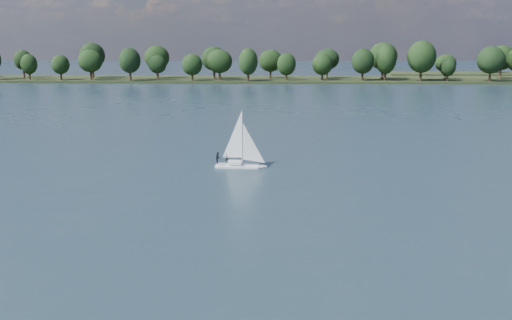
{
  "coord_description": "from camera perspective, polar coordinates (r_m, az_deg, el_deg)",
  "views": [
    {
      "loc": [
        -3.73,
        -27.82,
        16.1
      ],
      "look_at": [
        -6.13,
        37.05,
        2.5
      ],
      "focal_mm": 40.0,
      "sensor_mm": 36.0,
      "label": 1
    }
  ],
  "objects": [
    {
      "name": "ground",
      "position": [
        128.88,
        3.77,
        4.63
      ],
      "size": [
        700.0,
        700.0,
        0.0
      ],
      "primitive_type": "plane",
      "color": "#233342",
      "rests_on": "ground"
    },
    {
      "name": "far_shore",
      "position": [
        240.39,
        3.03,
        7.98
      ],
      "size": [
        660.0,
        40.0,
        1.5
      ],
      "primitive_type": "cube",
      "color": "black",
      "rests_on": "ground"
    },
    {
      "name": "sailboat",
      "position": [
        73.42,
        -1.87,
        0.93
      ],
      "size": [
        6.1,
        1.98,
        7.93
      ],
      "rotation": [
        0.0,
        0.0,
        -0.05
      ],
      "color": "white",
      "rests_on": "ground"
    },
    {
      "name": "treeline",
      "position": [
        236.51,
        0.16,
        9.88
      ],
      "size": [
        563.3,
        73.77,
        18.22
      ],
      "color": "black",
      "rests_on": "ground"
    }
  ]
}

